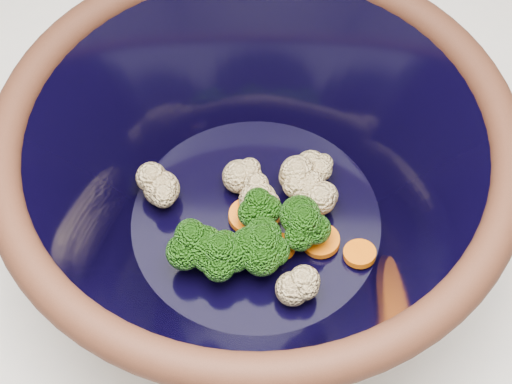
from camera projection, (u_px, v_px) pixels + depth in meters
The scene contains 2 objects.
mixing_bowl at pixel (256, 181), 0.57m from camera, with size 0.48×0.48×0.17m.
vegetable_pile at pixel (258, 218), 0.59m from camera, with size 0.20×0.15×0.05m.
Camera 1 is at (0.07, -0.27, 1.46)m, focal length 50.00 mm.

